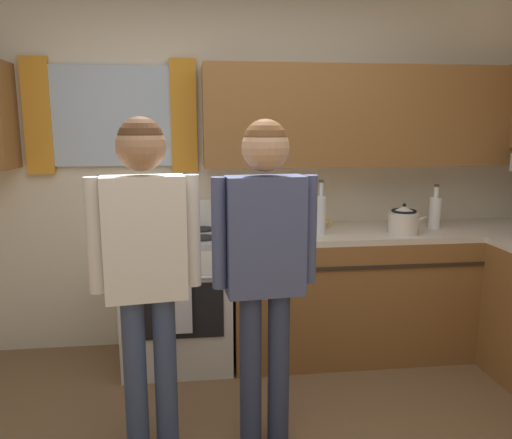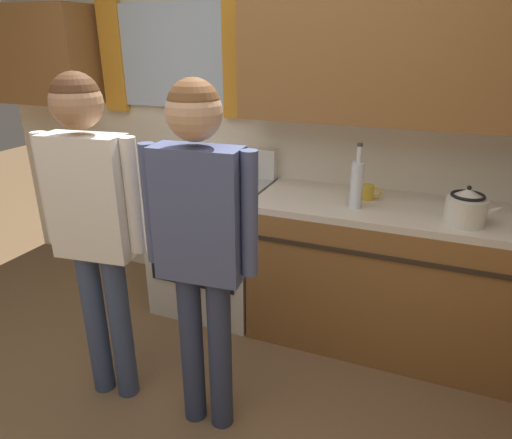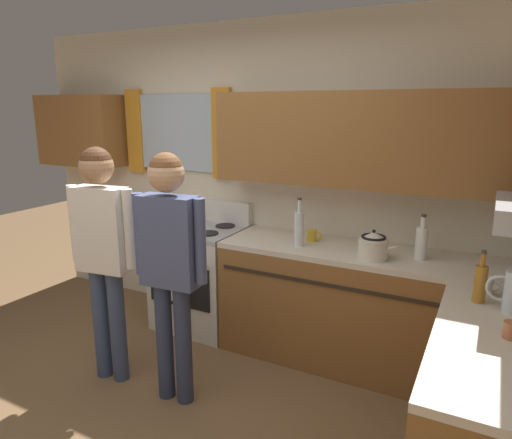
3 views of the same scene
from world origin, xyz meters
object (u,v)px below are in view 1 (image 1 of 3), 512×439
Objects in this scene: bottle_milk_white at (435,212)px; mug_mustard_yellow at (321,223)px; adult_in_plaid at (265,249)px; stovetop_kettle at (404,220)px; adult_left at (145,251)px; bottle_tall_clear at (321,214)px; stove_oven at (178,296)px.

mug_mustard_yellow is at bearing 175.06° from bottle_milk_white.
adult_in_plaid is (-0.55, -1.06, 0.09)m from mug_mustard_yellow.
stovetop_kettle is 0.16× the size of adult_left.
bottle_milk_white is 0.86m from bottle_tall_clear.
adult_in_plaid reaches higher than bottle_milk_white.
adult_left is at bearing -152.54° from bottle_milk_white.
adult_left is 0.56m from adult_in_plaid.
bottle_tall_clear is 0.22× the size of adult_left.
stovetop_kettle is (0.52, -0.21, 0.05)m from mug_mustard_yellow.
adult_in_plaid reaches higher than stovetop_kettle.
mug_mustard_yellow is at bearing 74.96° from bottle_tall_clear.
adult_left is (-1.92, -1.00, 0.03)m from bottle_milk_white.
stovetop_kettle is 1.36m from adult_in_plaid.
bottle_tall_clear is 1.34× the size of stovetop_kettle.
stove_oven is at bearing 174.44° from stovetop_kettle.
bottle_tall_clear reaches higher than bottle_milk_white.
bottle_tall_clear is at bearing -173.36° from bottle_milk_white.
adult_in_plaid is (-0.50, -0.89, -0.00)m from bottle_tall_clear.
adult_left is (-1.63, -0.86, 0.05)m from stovetop_kettle.
bottle_milk_white is 0.85× the size of bottle_tall_clear.
stovetop_kettle is 1.84m from adult_left.
stove_oven is 0.67× the size of adult_in_plaid.
bottle_milk_white is at bearing 6.64° from bottle_tall_clear.
stovetop_kettle is at bearing -22.12° from mug_mustard_yellow.
adult_in_plaid reaches higher than stove_oven.
adult_left is (-1.06, -0.90, 0.01)m from bottle_tall_clear.
mug_mustard_yellow is (0.05, 0.17, -0.10)m from bottle_tall_clear.
mug_mustard_yellow is at bearing 157.88° from stovetop_kettle.
bottle_tall_clear is 0.20m from mug_mustard_yellow.
stove_oven is 1.13m from bottle_tall_clear.
stove_oven reaches higher than mug_mustard_yellow.
bottle_milk_white is at bearing -0.25° from stove_oven.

